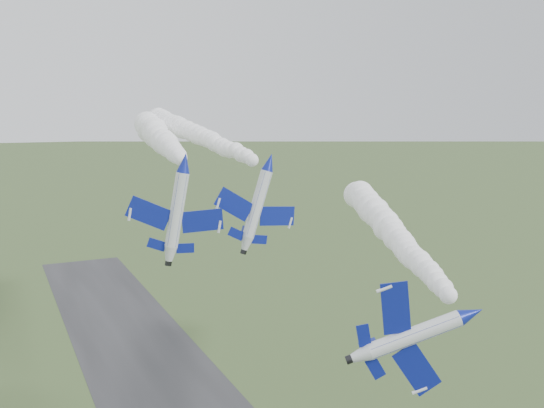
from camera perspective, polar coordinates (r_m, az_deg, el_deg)
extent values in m
cylinder|color=silver|center=(58.49, 18.22, -9.79)|extent=(5.05, 8.80, 1.99)
cone|color=navy|center=(53.74, 20.41, -11.56)|extent=(2.69, 2.84, 1.99)
cone|color=silver|center=(63.16, 16.44, -8.33)|extent=(2.53, 2.46, 1.99)
cylinder|color=black|center=(64.09, 16.13, -8.06)|extent=(1.16, 0.95, 1.01)
ellipsoid|color=black|center=(56.68, 19.59, -10.24)|extent=(2.33, 3.25, 1.33)
cube|color=navy|center=(57.97, 16.93, -6.94)|extent=(2.56, 2.96, 4.51)
cube|color=navy|center=(60.52, 18.62, -12.15)|extent=(2.56, 2.96, 4.51)
cube|color=navy|center=(61.71, 16.30, -7.23)|extent=(1.17, 1.35, 1.97)
cube|color=navy|center=(63.00, 17.17, -9.89)|extent=(1.17, 1.35, 1.97)
cube|color=navy|center=(62.42, 17.93, -8.16)|extent=(2.63, 2.34, 0.90)
cylinder|color=silver|center=(71.49, -8.24, 3.85)|extent=(3.75, 9.07, 1.84)
cone|color=navy|center=(65.92, -7.87, 3.45)|extent=(2.31, 2.67, 1.84)
cone|color=silver|center=(76.85, -8.55, 4.18)|extent=(2.22, 2.26, 1.84)
cylinder|color=black|center=(77.90, -8.60, 4.23)|extent=(1.05, 0.82, 0.93)
ellipsoid|color=black|center=(69.18, -8.02, 4.18)|extent=(1.87, 3.24, 1.23)
cube|color=navy|center=(72.13, -10.80, 4.15)|extent=(5.25, 3.53, 1.01)
cube|color=navy|center=(72.68, -5.85, 3.40)|extent=(5.25, 3.53, 1.01)
cube|color=navy|center=(75.78, -9.76, 4.31)|extent=(2.30, 1.60, 0.48)
cube|color=navy|center=(76.06, -7.24, 3.93)|extent=(2.30, 1.60, 0.48)
cube|color=navy|center=(75.57, -8.32, 5.13)|extent=(0.90, 1.77, 2.31)
cylinder|color=silver|center=(76.13, -0.25, 3.94)|extent=(2.14, 8.65, 1.93)
cone|color=navy|center=(71.20, 1.50, 3.60)|extent=(1.99, 2.30, 1.93)
cone|color=silver|center=(80.93, -1.73, 4.22)|extent=(1.97, 1.89, 1.93)
cylinder|color=black|center=(81.88, -2.00, 4.27)|extent=(0.99, 0.64, 0.98)
ellipsoid|color=black|center=(74.14, 0.56, 4.24)|extent=(1.36, 2.98, 1.29)
cube|color=navy|center=(75.69, -2.57, 4.50)|extent=(4.59, 2.57, 1.56)
cube|color=navy|center=(78.15, 1.45, 3.27)|extent=(4.59, 2.57, 1.56)
cube|color=navy|center=(79.46, -2.53, 4.49)|extent=(2.01, 1.18, 0.72)
cube|color=navy|center=(80.72, -0.46, 3.86)|extent=(2.01, 1.18, 0.72)
cube|color=navy|center=(79.91, -1.15, 5.08)|extent=(0.84, 1.66, 2.19)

